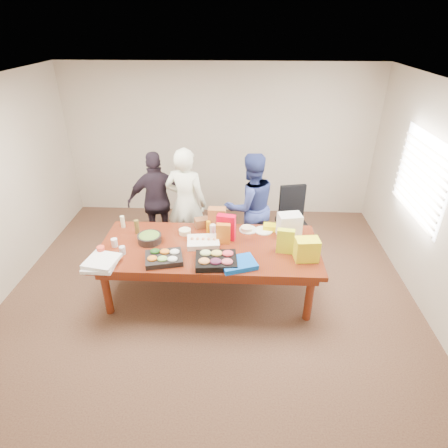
{
  "coord_description": "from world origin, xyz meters",
  "views": [
    {
      "loc": [
        0.38,
        -3.99,
        3.32
      ],
      "look_at": [
        0.19,
        0.1,
        1.03
      ],
      "focal_mm": 29.75,
      "sensor_mm": 36.0,
      "label": 1
    }
  ],
  "objects_px": {
    "person_right": "(250,206)",
    "salad_bowl": "(150,238)",
    "office_chair": "(292,221)",
    "person_center": "(186,203)",
    "conference_table": "(210,270)",
    "sheet_cake": "(203,242)"
  },
  "relations": [
    {
      "from": "person_right",
      "to": "salad_bowl",
      "type": "bearing_deg",
      "value": 12.85
    },
    {
      "from": "office_chair",
      "to": "person_center",
      "type": "bearing_deg",
      "value": 175.54
    },
    {
      "from": "person_center",
      "to": "person_right",
      "type": "distance_m",
      "value": 0.97
    },
    {
      "from": "conference_table",
      "to": "person_right",
      "type": "relative_size",
      "value": 1.68
    },
    {
      "from": "office_chair",
      "to": "sheet_cake",
      "type": "bearing_deg",
      "value": -149.74
    },
    {
      "from": "person_center",
      "to": "conference_table",
      "type": "bearing_deg",
      "value": 124.94
    },
    {
      "from": "conference_table",
      "to": "salad_bowl",
      "type": "relative_size",
      "value": 8.97
    },
    {
      "from": "office_chair",
      "to": "salad_bowl",
      "type": "height_order",
      "value": "office_chair"
    },
    {
      "from": "conference_table",
      "to": "salad_bowl",
      "type": "height_order",
      "value": "salad_bowl"
    },
    {
      "from": "conference_table",
      "to": "salad_bowl",
      "type": "distance_m",
      "value": 0.89
    },
    {
      "from": "person_center",
      "to": "sheet_cake",
      "type": "height_order",
      "value": "person_center"
    },
    {
      "from": "conference_table",
      "to": "sheet_cake",
      "type": "bearing_deg",
      "value": 152.43
    },
    {
      "from": "conference_table",
      "to": "person_right",
      "type": "height_order",
      "value": "person_right"
    },
    {
      "from": "person_right",
      "to": "office_chair",
      "type": "bearing_deg",
      "value": 173.3
    },
    {
      "from": "conference_table",
      "to": "sheet_cake",
      "type": "relative_size",
      "value": 6.9
    },
    {
      "from": "sheet_cake",
      "to": "person_right",
      "type": "bearing_deg",
      "value": 50.45
    },
    {
      "from": "person_right",
      "to": "sheet_cake",
      "type": "relative_size",
      "value": 4.09
    },
    {
      "from": "conference_table",
      "to": "person_right",
      "type": "distance_m",
      "value": 1.23
    },
    {
      "from": "person_center",
      "to": "salad_bowl",
      "type": "xyz_separation_m",
      "value": [
        -0.36,
        -0.92,
        -0.06
      ]
    },
    {
      "from": "person_right",
      "to": "salad_bowl",
      "type": "relative_size",
      "value": 5.33
    },
    {
      "from": "conference_table",
      "to": "sheet_cake",
      "type": "xyz_separation_m",
      "value": [
        -0.08,
        0.04,
        0.41
      ]
    },
    {
      "from": "conference_table",
      "to": "salad_bowl",
      "type": "xyz_separation_m",
      "value": [
        -0.78,
        0.07,
        0.43
      ]
    }
  ]
}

